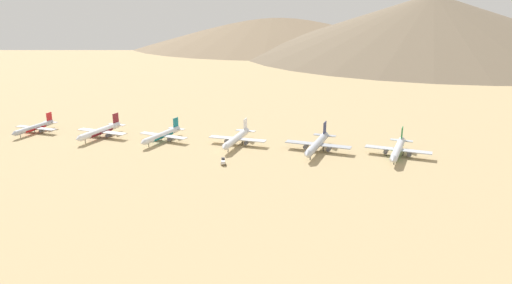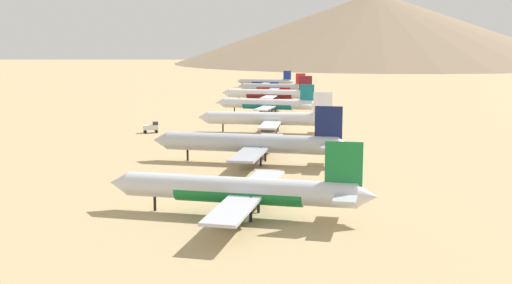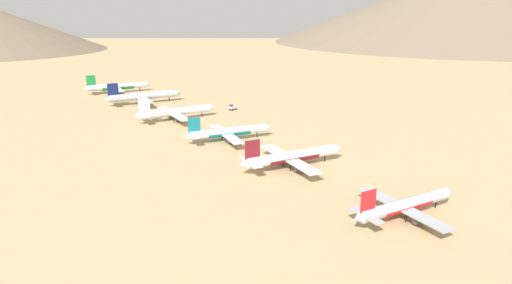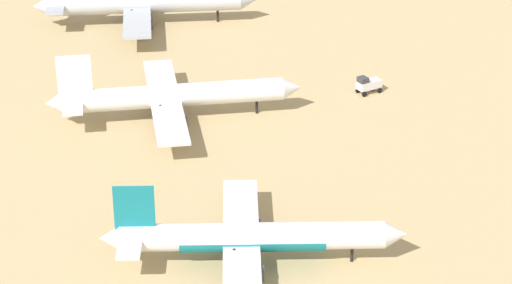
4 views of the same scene
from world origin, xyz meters
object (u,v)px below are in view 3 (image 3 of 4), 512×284
at_px(parked_jet_4, 175,112).
at_px(service_truck, 233,107).
at_px(parked_jet_2, 292,157).
at_px(parked_jet_6, 117,87).
at_px(parked_jet_5, 143,96).
at_px(parked_jet_1, 405,205).
at_px(parked_jet_3, 228,132).

bearing_deg(parked_jet_4, service_truck, 8.47).
height_order(parked_jet_2, service_truck, parked_jet_2).
relative_size(parked_jet_6, service_truck, 9.17).
distance_m(parked_jet_4, parked_jet_5, 56.51).
bearing_deg(parked_jet_2, parked_jet_6, 95.24).
distance_m(parked_jet_1, parked_jet_3, 104.19).
xyz_separation_m(parked_jet_4, parked_jet_6, (-7.19, 107.90, 0.05)).
bearing_deg(parked_jet_2, parked_jet_4, 96.74).
height_order(parked_jet_4, service_truck, parked_jet_4).
relative_size(parked_jet_2, parked_jet_3, 1.06).
bearing_deg(parked_jet_1, parked_jet_6, 95.04).
bearing_deg(parked_jet_2, parked_jet_3, 95.80).
xyz_separation_m(parked_jet_5, service_truck, (43.92, -50.24, -3.26)).
bearing_deg(service_truck, parked_jet_4, -171.53).
height_order(parked_jet_2, parked_jet_6, parked_jet_6).
height_order(parked_jet_1, parked_jet_2, parked_jet_2).
relative_size(parked_jet_4, parked_jet_6, 0.97).
height_order(parked_jet_1, service_truck, parked_jet_1).
xyz_separation_m(parked_jet_6, service_truck, (48.99, -101.68, -2.92)).
height_order(parked_jet_5, service_truck, parked_jet_5).
bearing_deg(parked_jet_6, parked_jet_1, -84.96).
relative_size(parked_jet_3, service_truck, 8.30).
bearing_deg(parked_jet_3, parked_jet_5, 94.81).
bearing_deg(parked_jet_1, parked_jet_3, 94.99).
bearing_deg(parked_jet_5, parked_jet_3, -85.19).
xyz_separation_m(parked_jet_3, service_truck, (34.60, 60.44, -2.45)).
bearing_deg(service_truck, parked_jet_1, -98.84).
bearing_deg(parked_jet_4, parked_jet_2, -83.26).
xyz_separation_m(parked_jet_1, parked_jet_3, (-9.06, 103.80, 0.35)).
bearing_deg(parked_jet_6, parked_jet_4, -86.19).
xyz_separation_m(parked_jet_3, parked_jet_4, (-7.20, 54.22, 0.42)).
bearing_deg(parked_jet_4, parked_jet_5, 92.15).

